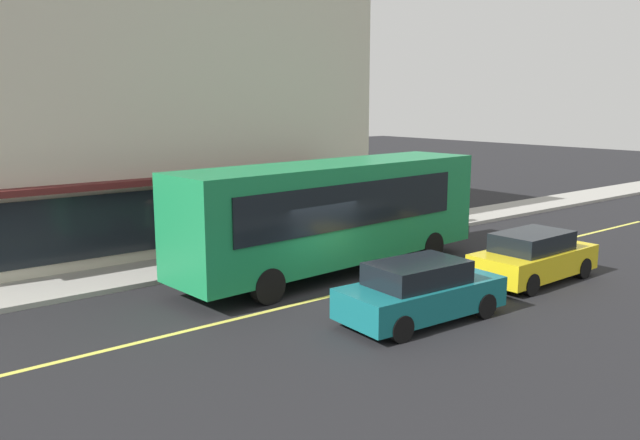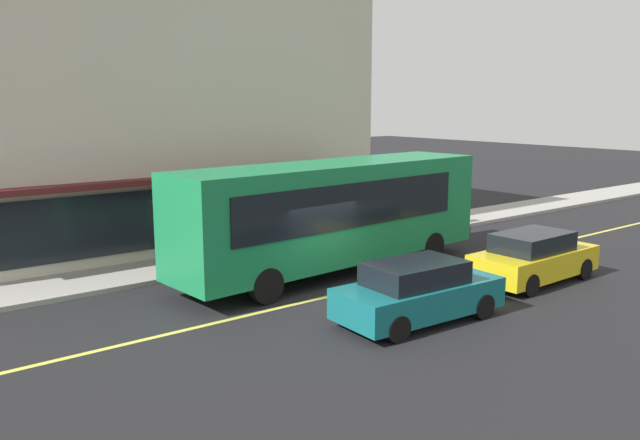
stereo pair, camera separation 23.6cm
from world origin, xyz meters
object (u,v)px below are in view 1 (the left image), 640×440
car_yellow (533,257)px  car_teal (420,292)px  pedestrian_by_curb (349,208)px  bus (335,211)px  pedestrian_at_corner (184,231)px  traffic_light (407,172)px

car_yellow → car_teal: 5.35m
pedestrian_by_curb → bus: bearing=-136.2°
car_yellow → pedestrian_by_curb: pedestrian_by_curb is taller
pedestrian_by_curb → car_yellow: bearing=-88.2°
pedestrian_at_corner → car_teal: bearing=-74.6°
bus → pedestrian_by_curb: bearing=43.8°
traffic_light → pedestrian_by_curb: bearing=162.8°
traffic_light → pedestrian_at_corner: traffic_light is taller
bus → traffic_light: size_ratio=3.52×
car_teal → pedestrian_at_corner: size_ratio=2.41×
car_yellow → pedestrian_by_curb: bearing=91.8°
car_yellow → pedestrian_by_curb: size_ratio=2.42×
traffic_light → car_teal: bearing=-134.2°
pedestrian_at_corner → pedestrian_by_curb: bearing=2.4°
bus → traffic_light: bearing=24.9°
traffic_light → car_teal: traffic_light is taller
car_teal → pedestrian_by_curb: pedestrian_by_curb is taller
car_teal → pedestrian_by_curb: bearing=59.1°
bus → car_yellow: bearing=-47.9°
car_yellow → car_teal: same height
traffic_light → car_yellow: size_ratio=0.74×
pedestrian_at_corner → traffic_light: bearing=-2.7°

